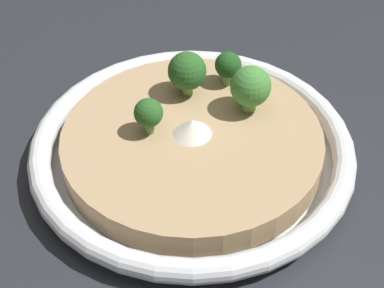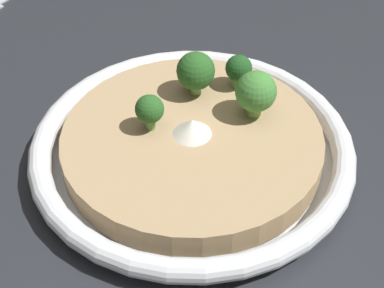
# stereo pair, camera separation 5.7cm
# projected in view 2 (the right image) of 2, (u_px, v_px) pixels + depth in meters

# --- Properties ---
(ground_plane) EXTENTS (6.00, 6.00, 0.00)m
(ground_plane) POSITION_uv_depth(u_px,v_px,m) (192.00, 160.00, 0.59)
(ground_plane) COLOR #23262B
(risotto_bowl) EXTENTS (0.32, 0.32, 0.03)m
(risotto_bowl) POSITION_uv_depth(u_px,v_px,m) (192.00, 147.00, 0.58)
(risotto_bowl) COLOR silver
(risotto_bowl) RESTS_ON ground_plane
(cheese_sprinkle) EXTENTS (0.04, 0.04, 0.02)m
(cheese_sprinkle) POSITION_uv_depth(u_px,v_px,m) (192.00, 127.00, 0.56)
(cheese_sprinkle) COLOR white
(cheese_sprinkle) RESTS_ON risotto_bowl
(broccoli_back) EXTENTS (0.03, 0.03, 0.04)m
(broccoli_back) POSITION_uv_depth(u_px,v_px,m) (150.00, 110.00, 0.55)
(broccoli_back) COLOR #668E47
(broccoli_back) RESTS_ON risotto_bowl
(broccoli_front) EXTENTS (0.04, 0.04, 0.05)m
(broccoli_front) POSITION_uv_depth(u_px,v_px,m) (256.00, 92.00, 0.57)
(broccoli_front) COLOR #759E4C
(broccoli_front) RESTS_ON risotto_bowl
(broccoli_right) EXTENTS (0.04, 0.04, 0.05)m
(broccoli_right) POSITION_uv_depth(u_px,v_px,m) (196.00, 71.00, 0.59)
(broccoli_right) COLOR #759E4C
(broccoli_right) RESTS_ON risotto_bowl
(broccoli_front_right) EXTENTS (0.03, 0.03, 0.04)m
(broccoli_front_right) POSITION_uv_depth(u_px,v_px,m) (239.00, 70.00, 0.61)
(broccoli_front_right) COLOR #668E47
(broccoli_front_right) RESTS_ON risotto_bowl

